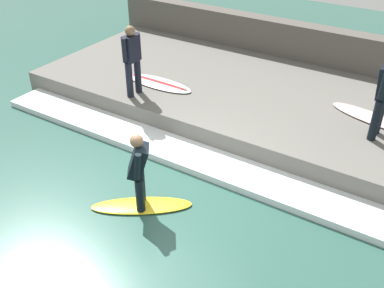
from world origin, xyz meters
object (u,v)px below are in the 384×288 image
at_px(surfer_waiting_far, 132,57).
at_px(surfboard_waiting_far, 159,83).
at_px(surfer_riding, 139,168).
at_px(surfer_waiting_near, 384,93).
at_px(surfboard_riding, 142,206).
at_px(surfboard_waiting_near, 371,117).

xyz_separation_m(surfer_waiting_far, surfboard_waiting_far, (0.73, -0.16, -0.88)).
bearing_deg(surfer_riding, surfer_waiting_near, -38.28).
relative_size(surfboard_riding, surfboard_waiting_near, 0.90).
xyz_separation_m(surfboard_waiting_near, surfboard_waiting_far, (-1.02, 4.76, 0.00)).
distance_m(surfer_waiting_far, surfboard_waiting_far, 1.15).
height_order(surfboard_riding, surfboard_waiting_near, surfboard_waiting_near).
distance_m(surfboard_waiting_near, surfer_waiting_far, 5.30).
bearing_deg(surfer_riding, surfer_waiting_far, 40.01).
distance_m(surfboard_waiting_near, surfboard_waiting_far, 4.87).
relative_size(surfer_waiting_far, surfboard_waiting_far, 0.87).
distance_m(surfer_waiting_near, surfboard_waiting_near, 1.16).
relative_size(surfer_waiting_near, surfboard_waiting_near, 0.89).
xyz_separation_m(surfer_riding, surfer_waiting_far, (2.62, 2.20, 0.57)).
distance_m(surfer_waiting_near, surfboard_waiting_far, 5.06).
height_order(surfer_riding, surfboard_waiting_far, surfer_riding).
height_order(surfboard_riding, surfer_waiting_far, surfer_waiting_far).
xyz_separation_m(surfer_waiting_near, surfboard_waiting_far, (-0.35, 4.97, -0.91)).
relative_size(surfer_waiting_near, surfboard_waiting_far, 0.91).
bearing_deg(surfer_waiting_near, surfer_waiting_far, 101.91).
distance_m(surfer_riding, surfboard_waiting_near, 5.16).
bearing_deg(surfboard_waiting_near, surfer_riding, 148.19).
relative_size(surfer_riding, surfer_waiting_near, 0.84).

